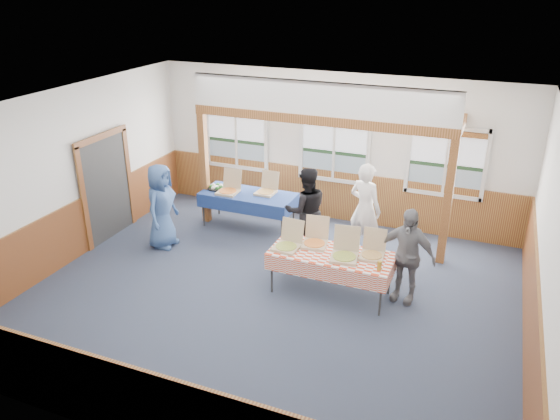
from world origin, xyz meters
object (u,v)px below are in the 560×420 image
object	(u,v)px
woman_black	(306,210)
table_left	(248,196)
table_right	(331,256)
man_blue	(161,206)
person_grey	(406,255)
woman_white	(365,209)

from	to	relation	value
woman_black	table_left	bearing A→B (deg)	-52.84
table_right	man_blue	size ratio (longest dim) A/B	1.29
table_right	person_grey	distance (m)	1.21
woman_white	person_grey	bearing A→B (deg)	146.49
table_right	man_blue	bearing A→B (deg)	-172.80
woman_white	man_blue	distance (m)	3.93
woman_black	table_right	bearing A→B (deg)	94.21
table_left	person_grey	world-z (taller)	person_grey
woman_white	man_blue	world-z (taller)	woman_white
woman_black	man_blue	world-z (taller)	woman_black
woman_black	woman_white	bearing A→B (deg)	169.56
woman_black	person_grey	distance (m)	2.32
table_left	man_blue	bearing A→B (deg)	-136.49
woman_white	man_blue	bearing A→B (deg)	38.38
person_grey	table_left	bearing A→B (deg)	166.02
person_grey	man_blue	bearing A→B (deg)	-171.72
table_left	person_grey	xyz separation A→B (m)	(3.60, -1.63, 0.12)
woman_white	table_right	bearing A→B (deg)	105.58
woman_black	person_grey	size ratio (longest dim) A/B	1.05
woman_white	person_grey	size ratio (longest dim) A/B	1.11
table_left	man_blue	size ratio (longest dim) A/B	1.22
table_left	woman_black	world-z (taller)	woman_black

